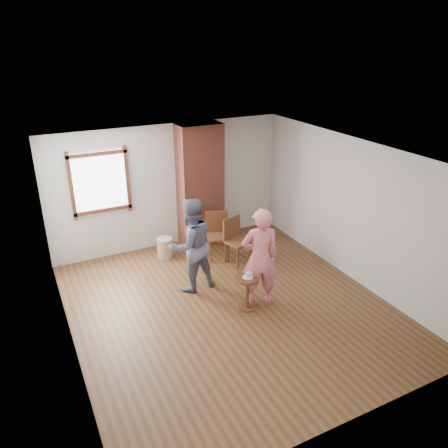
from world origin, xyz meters
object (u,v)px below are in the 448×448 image
Objects in this scene: dining_chair_left at (218,232)px; man at (191,245)px; person_pink at (260,258)px; dining_chair_right at (236,238)px; stoneware_crock at (165,248)px; side_table at (247,288)px.

man is (-0.95, -0.91, 0.33)m from dining_chair_left.
dining_chair_left is 0.55× the size of man.
dining_chair_left is 0.55× the size of person_pink.
dining_chair_left is 1.88m from person_pink.
man is at bearing -171.25° from dining_chair_right.
man reaches higher than stoneware_crock.
person_pink reaches higher than dining_chair_right.
person_pink is (-0.12, -1.85, 0.33)m from dining_chair_left.
dining_chair_right is 0.54× the size of man.
dining_chair_left is 1.96m from side_table.
dining_chair_right is 1.31m from man.
dining_chair_left is at bearing -23.63° from stoneware_crock.
side_table is at bearing 33.37° from person_pink.
dining_chair_right is 1.54m from person_pink.
side_table is 0.35× the size of person_pink.
person_pink reaches higher than side_table.
stoneware_crock is 1.48m from dining_chair_right.
man is 0.99× the size of person_pink.
side_table reaches higher than stoneware_crock.
person_pink reaches higher than man.
dining_chair_right is (0.21, -0.38, -0.01)m from dining_chair_left.
person_pink is at bearing -118.36° from dining_chair_right.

